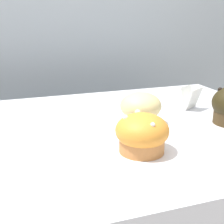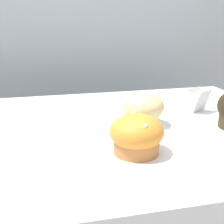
{
  "view_description": "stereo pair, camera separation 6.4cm",
  "coord_description": "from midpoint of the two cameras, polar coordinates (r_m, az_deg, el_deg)",
  "views": [
    {
      "loc": [
        -0.16,
        -0.63,
        1.16
      ],
      "look_at": [
        0.05,
        -0.03,
        0.96
      ],
      "focal_mm": 50.0,
      "sensor_mm": 36.0,
      "label": 1
    },
    {
      "loc": [
        -0.1,
        -0.65,
        1.16
      ],
      "look_at": [
        0.05,
        -0.03,
        0.96
      ],
      "focal_mm": 50.0,
      "sensor_mm": 36.0,
      "label": 2
    }
  ],
  "objects": [
    {
      "name": "wall_back",
      "position": [
        1.27,
        -12.84,
        5.52
      ],
      "size": [
        3.2,
        0.1,
        1.8
      ],
      "primitive_type": "cube",
      "color": "#A8B2B7",
      "rests_on": "ground"
    },
    {
      "name": "muffin_back_right",
      "position": [
        0.57,
        2.35,
        -4.07
      ],
      "size": [
        0.1,
        0.1,
        0.07
      ],
      "color": "#C27A3F",
      "rests_on": "display_counter"
    },
    {
      "name": "muffin_front_left",
      "position": [
        0.72,
        2.78,
        0.55
      ],
      "size": [
        0.1,
        0.1,
        0.08
      ],
      "color": "white",
      "rests_on": "display_counter"
    },
    {
      "name": "price_card",
      "position": [
        0.85,
        12.14,
        2.55
      ],
      "size": [
        0.06,
        0.06,
        0.06
      ],
      "color": "white",
      "rests_on": "display_counter"
    }
  ]
}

